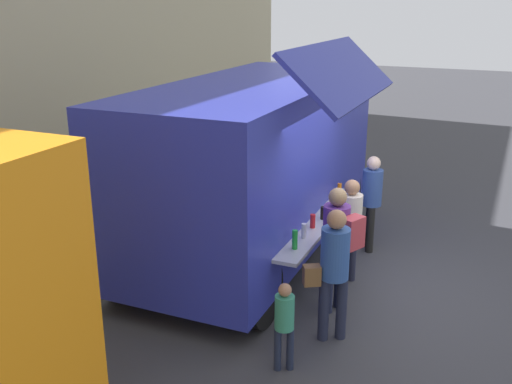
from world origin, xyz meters
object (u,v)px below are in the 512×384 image
trash_bin (239,151)px  customer_front_ordering (350,223)px  customer_extra_browsing (372,195)px  customer_rear_waiting (333,265)px  child_near_queue (284,319)px  customer_mid_with_backpack (338,238)px  food_truck_main (255,161)px

trash_bin → customer_front_ordering: customer_front_ordering is taller
customer_extra_browsing → trash_bin: bearing=-59.0°
trash_bin → customer_rear_waiting: bearing=-145.3°
customer_front_ordering → child_near_queue: (-2.37, 0.05, -0.30)m
customer_rear_waiting → customer_extra_browsing: size_ratio=1.05×
child_near_queue → customer_front_ordering: bearing=-31.6°
customer_front_ordering → customer_rear_waiting: size_ratio=0.94×
customer_front_ordering → customer_rear_waiting: (-1.54, -0.24, 0.06)m
trash_bin → customer_front_ordering: (-4.67, -4.07, 0.45)m
customer_extra_browsing → child_near_queue: (-3.70, 0.03, -0.32)m
trash_bin → customer_rear_waiting: (-6.20, -4.30, 0.51)m
customer_extra_browsing → customer_rear_waiting: bearing=75.4°
customer_mid_with_backpack → customer_rear_waiting: customer_mid_with_backpack is taller
food_truck_main → customer_extra_browsing: (0.77, -1.73, -0.56)m
food_truck_main → customer_rear_waiting: (-2.10, -1.98, -0.52)m
food_truck_main → trash_bin: food_truck_main is taller
customer_front_ordering → child_near_queue: customer_front_ordering is taller
customer_front_ordering → customer_rear_waiting: customer_rear_waiting is taller
food_truck_main → customer_extra_browsing: bearing=-67.3°
food_truck_main → customer_rear_waiting: bearing=-138.1°
customer_rear_waiting → customer_mid_with_backpack: bearing=-20.2°
trash_bin → customer_mid_with_backpack: (-5.51, -4.15, 0.56)m
food_truck_main → customer_extra_browsing: 1.98m
customer_mid_with_backpack → customer_extra_browsing: customer_mid_with_backpack is taller
child_near_queue → customer_mid_with_backpack: bearing=-35.4°
food_truck_main → customer_mid_with_backpack: 2.35m
customer_front_ordering → customer_extra_browsing: (1.33, 0.01, 0.02)m
trash_bin → customer_extra_browsing: (-3.33, -4.05, 0.47)m
customer_front_ordering → customer_extra_browsing: size_ratio=0.99×
trash_bin → customer_extra_browsing: bearing=-129.5°
customer_rear_waiting → customer_extra_browsing: bearing=-27.7°
customer_rear_waiting → child_near_queue: 0.95m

